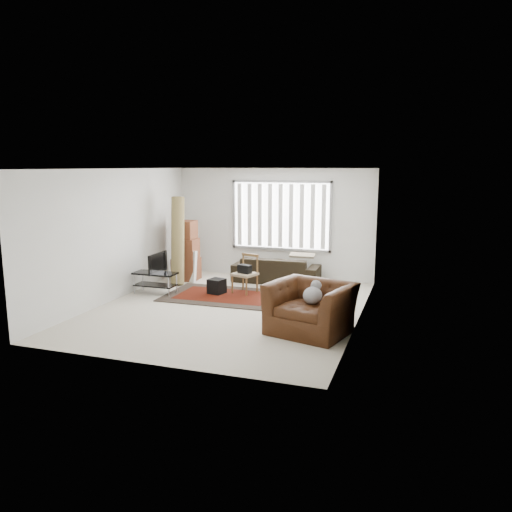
{
  "coord_description": "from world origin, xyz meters",
  "views": [
    {
      "loc": [
        3.52,
        -8.81,
        2.75
      ],
      "look_at": [
        0.52,
        0.1,
        1.05
      ],
      "focal_mm": 35.0,
      "sensor_mm": 36.0,
      "label": 1
    }
  ],
  "objects_px": {
    "tv_stand": "(155,278)",
    "moving_boxes": "(186,252)",
    "sofa": "(276,266)",
    "armchair": "(311,304)",
    "side_chair": "(245,272)"
  },
  "relations": [
    {
      "from": "tv_stand",
      "to": "moving_boxes",
      "type": "bearing_deg",
      "value": 88.71
    },
    {
      "from": "moving_boxes",
      "to": "armchair",
      "type": "height_order",
      "value": "moving_boxes"
    },
    {
      "from": "sofa",
      "to": "side_chair",
      "type": "relative_size",
      "value": 2.41
    },
    {
      "from": "tv_stand",
      "to": "side_chair",
      "type": "xyz_separation_m",
      "value": [
        1.85,
        0.65,
        0.13
      ]
    },
    {
      "from": "side_chair",
      "to": "sofa",
      "type": "bearing_deg",
      "value": 92.49
    },
    {
      "from": "tv_stand",
      "to": "armchair",
      "type": "bearing_deg",
      "value": -21.22
    },
    {
      "from": "tv_stand",
      "to": "side_chair",
      "type": "bearing_deg",
      "value": 19.21
    },
    {
      "from": "moving_boxes",
      "to": "armchair",
      "type": "distance_m",
      "value": 4.74
    },
    {
      "from": "moving_boxes",
      "to": "sofa",
      "type": "xyz_separation_m",
      "value": [
        2.16,
        0.47,
        -0.28
      ]
    },
    {
      "from": "sofa",
      "to": "armchair",
      "type": "bearing_deg",
      "value": 113.28
    },
    {
      "from": "moving_boxes",
      "to": "side_chair",
      "type": "height_order",
      "value": "moving_boxes"
    },
    {
      "from": "moving_boxes",
      "to": "armchair",
      "type": "xyz_separation_m",
      "value": [
        3.74,
        -2.9,
        -0.19
      ]
    },
    {
      "from": "tv_stand",
      "to": "armchair",
      "type": "height_order",
      "value": "armchair"
    },
    {
      "from": "tv_stand",
      "to": "sofa",
      "type": "distance_m",
      "value": 2.91
    },
    {
      "from": "tv_stand",
      "to": "moving_boxes",
      "type": "relative_size",
      "value": 0.65
    }
  ]
}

